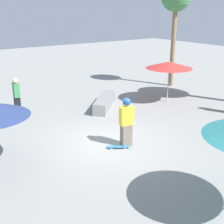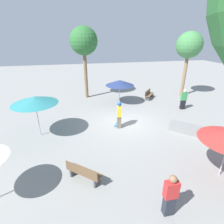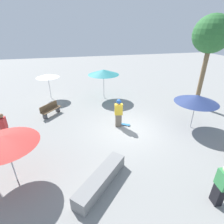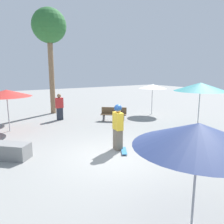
% 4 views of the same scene
% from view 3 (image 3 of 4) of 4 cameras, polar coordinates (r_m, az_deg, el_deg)
% --- Properties ---
extents(ground_plane, '(60.00, 60.00, 0.00)m').
position_cam_3_polar(ground_plane, '(11.02, 5.28, -5.70)').
color(ground_plane, gray).
extents(skater_main, '(0.36, 0.53, 1.85)m').
position_cam_3_polar(skater_main, '(10.88, 2.16, -0.03)').
color(skater_main, '#726656').
rests_on(skater_main, ground_plane).
extents(skateboard, '(0.59, 0.79, 0.07)m').
position_cam_3_polar(skateboard, '(11.44, 3.89, -4.00)').
color(skateboard, teal).
rests_on(skateboard, ground_plane).
extents(concrete_ledge, '(2.51, 2.47, 0.56)m').
position_cam_3_polar(concrete_ledge, '(7.53, -3.61, -21.08)').
color(concrete_ledge, gray).
rests_on(concrete_ledge, ground_plane).
extents(bench_near, '(1.50, 1.38, 0.85)m').
position_cam_3_polar(bench_near, '(13.31, -19.45, 0.78)').
color(bench_near, '#47474C').
rests_on(bench_near, ground_plane).
extents(shade_umbrella_red, '(2.47, 2.47, 2.19)m').
position_cam_3_polar(shade_umbrella_red, '(7.69, -31.76, -7.78)').
color(shade_umbrella_red, '#B7B7BC').
rests_on(shade_umbrella_red, ground_plane).
extents(shade_umbrella_navy, '(2.54, 2.54, 2.18)m').
position_cam_3_polar(shade_umbrella_navy, '(11.52, 25.93, 3.90)').
color(shade_umbrella_navy, '#B7B7BC').
rests_on(shade_umbrella_navy, ground_plane).
extents(shade_umbrella_teal, '(2.65, 2.65, 2.55)m').
position_cam_3_polar(shade_umbrella_teal, '(15.11, -2.79, 12.88)').
color(shade_umbrella_teal, '#B7B7BC').
rests_on(shade_umbrella_teal, ground_plane).
extents(shade_umbrella_white, '(1.96, 1.96, 2.18)m').
position_cam_3_polar(shade_umbrella_white, '(16.10, -20.27, 11.05)').
color(shade_umbrella_white, '#B7B7BC').
rests_on(shade_umbrella_white, ground_plane).
extents(palm_tree_far_back, '(2.52, 2.52, 6.60)m').
position_cam_3_polar(palm_tree_far_back, '(14.56, 29.75, 20.88)').
color(palm_tree_far_back, brown).
rests_on(palm_tree_far_back, ground_plane).
extents(bystander_watching, '(0.47, 0.27, 1.69)m').
position_cam_3_polar(bystander_watching, '(11.21, -31.72, -4.34)').
color(bystander_watching, '#282D38').
rests_on(bystander_watching, ground_plane).
extents(bystander_far, '(0.50, 0.32, 1.72)m').
position_cam_3_polar(bystander_far, '(7.56, 32.07, -19.65)').
color(bystander_far, black).
rests_on(bystander_far, ground_plane).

